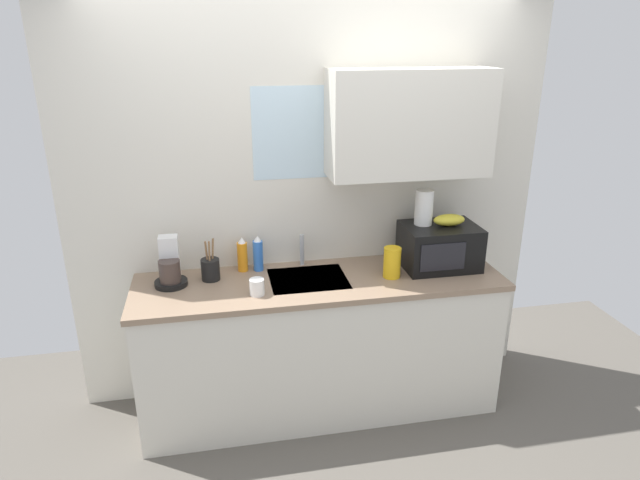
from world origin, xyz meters
name	(u,v)px	position (x,y,z in m)	size (l,w,h in m)	color
kitchen_wall_assembly	(328,190)	(0.11, 0.31, 1.36)	(2.98, 0.42, 2.50)	silver
counter_unit	(320,343)	(0.00, 0.00, 0.46)	(2.21, 0.63, 0.90)	silver
sink_faucet	(302,250)	(-0.07, 0.24, 1.00)	(0.03, 0.03, 0.20)	#B2B5BA
microwave	(439,246)	(0.77, 0.05, 1.04)	(0.46, 0.35, 0.27)	black
banana_bunch	(449,220)	(0.82, 0.05, 1.20)	(0.20, 0.11, 0.07)	gold
paper_towel_roll	(424,207)	(0.67, 0.10, 1.28)	(0.11, 0.11, 0.22)	white
coffee_maker	(170,267)	(-0.87, 0.11, 1.00)	(0.19, 0.21, 0.28)	black
dish_soap_bottle_blue	(258,254)	(-0.35, 0.21, 1.01)	(0.06, 0.06, 0.23)	blue
dish_soap_bottle_orange	(242,255)	(-0.44, 0.22, 1.00)	(0.06, 0.06, 0.22)	orange
cereal_canister	(392,262)	(0.43, -0.05, 0.99)	(0.10, 0.10, 0.19)	gold
mug_white	(257,287)	(-0.39, -0.14, 0.95)	(0.08, 0.08, 0.10)	white
utensil_crock	(210,269)	(-0.64, 0.12, 0.97)	(0.11, 0.11, 0.26)	black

